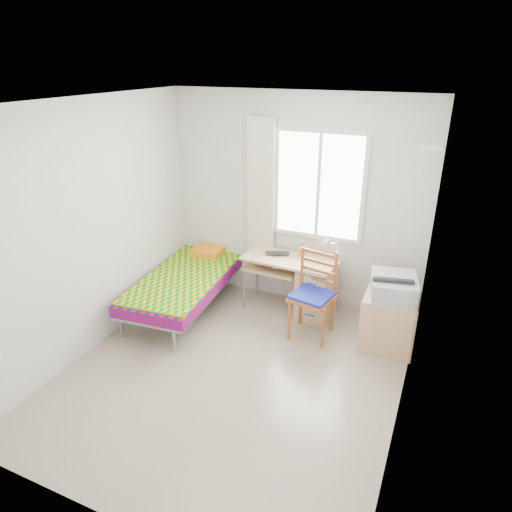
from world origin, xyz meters
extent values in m
plane|color=#BCAD93|center=(0.00, 0.00, 0.00)|extent=(3.50, 3.50, 0.00)
plane|color=white|center=(0.00, 0.00, 2.60)|extent=(3.50, 3.50, 0.00)
plane|color=silver|center=(0.00, 1.75, 1.30)|extent=(3.20, 0.00, 3.20)
plane|color=silver|center=(-1.60, 0.00, 1.30)|extent=(0.00, 3.50, 3.50)
plane|color=silver|center=(1.60, 0.00, 1.30)|extent=(0.00, 3.50, 3.50)
cube|color=white|center=(0.30, 1.73, 1.55)|extent=(1.10, 0.04, 1.30)
cube|color=white|center=(0.30, 1.72, 1.55)|extent=(1.00, 0.02, 1.20)
cube|color=white|center=(0.30, 1.72, 1.55)|extent=(0.04, 0.02, 1.20)
cube|color=beige|center=(-0.42, 1.68, 1.45)|extent=(0.35, 0.05, 1.70)
cube|color=white|center=(1.49, 1.40, 2.15)|extent=(0.20, 0.32, 0.03)
cube|color=#92949A|center=(-1.09, 0.93, 0.32)|extent=(1.01, 1.95, 0.06)
cube|color=red|center=(-1.09, 0.93, 0.40)|extent=(1.05, 1.98, 0.13)
cube|color=gold|center=(-1.09, 0.91, 0.47)|extent=(1.02, 1.86, 0.03)
cube|color=tan|center=(-1.09, 1.84, 0.57)|extent=(0.91, 0.13, 0.52)
cube|color=orange|center=(-1.14, 1.57, 0.53)|extent=(0.40, 0.35, 0.09)
cylinder|color=#92949A|center=(-1.45, 0.08, 0.15)|extent=(0.04, 0.04, 0.30)
cylinder|color=#92949A|center=(-0.74, 1.77, 0.15)|extent=(0.04, 0.04, 0.30)
cube|color=tan|center=(0.07, 1.44, 0.68)|extent=(1.14, 0.57, 0.03)
cube|color=tan|center=(0.43, 1.44, 0.33)|extent=(0.42, 0.51, 0.67)
cube|color=tan|center=(-0.14, 1.44, 0.54)|extent=(0.70, 0.51, 0.02)
cylinder|color=#92949A|center=(-0.45, 1.23, 0.33)|extent=(0.03, 0.03, 0.67)
cylinder|color=#92949A|center=(-0.45, 1.64, 0.33)|extent=(0.03, 0.03, 0.67)
cube|color=#AD5A21|center=(0.50, 0.98, 0.48)|extent=(0.50, 0.50, 0.04)
cube|color=navy|center=(0.50, 0.98, 0.52)|extent=(0.48, 0.48, 0.04)
cube|color=#AD5A21|center=(0.50, 1.18, 0.78)|extent=(0.39, 0.10, 0.43)
cylinder|color=#AD5A21|center=(0.31, 0.79, 0.24)|extent=(0.03, 0.03, 0.48)
cylinder|color=#AD5A21|center=(0.70, 1.18, 0.49)|extent=(0.04, 0.04, 0.99)
cube|color=tan|center=(1.34, 1.12, 0.31)|extent=(0.57, 0.52, 0.61)
cube|color=tan|center=(1.05, 1.12, 0.45)|extent=(0.02, 0.46, 0.22)
cube|color=tan|center=(1.05, 1.12, 0.19)|extent=(0.02, 0.46, 0.22)
cube|color=#AFB1B8|center=(1.33, 1.14, 0.72)|extent=(0.56, 0.61, 0.22)
cube|color=black|center=(1.33, 1.14, 0.83)|extent=(0.44, 0.50, 0.02)
imported|color=black|center=(-0.10, 1.45, 0.71)|extent=(0.34, 0.28, 0.02)
cylinder|color=orange|center=(0.18, 1.57, 0.75)|extent=(0.08, 0.08, 0.10)
cylinder|color=white|center=(0.62, 1.47, 0.71)|extent=(0.10, 0.10, 0.03)
cylinder|color=white|center=(0.62, 1.47, 0.86)|extent=(0.02, 0.12, 0.27)
cylinder|color=white|center=(0.60, 1.39, 1.00)|extent=(0.13, 0.24, 0.11)
cone|color=white|center=(0.52, 1.29, 1.03)|extent=(0.14, 0.15, 0.13)
imported|color=gray|center=(-0.15, 1.41, 0.59)|extent=(0.24, 0.27, 0.02)
camera|label=1|loc=(1.73, -3.32, 2.93)|focal=32.00mm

